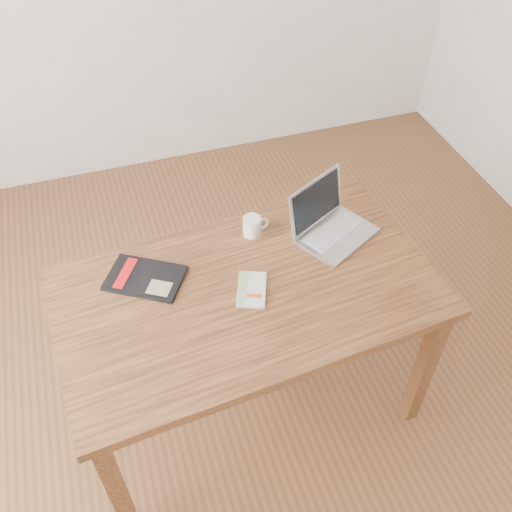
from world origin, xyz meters
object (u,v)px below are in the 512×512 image
object	(u,v)px
white_guidebook	(251,289)
coffee_mug	(253,226)
black_guidebook	(145,278)
laptop	(330,223)
desk	(248,306)

from	to	relation	value
white_guidebook	coffee_mug	size ratio (longest dim) A/B	1.80
black_guidebook	laptop	world-z (taller)	laptop
desk	laptop	distance (m)	0.46
coffee_mug	desk	bearing A→B (deg)	-112.92
desk	white_guidebook	bearing A→B (deg)	-31.02
black_guidebook	coffee_mug	world-z (taller)	coffee_mug
desk	black_guidebook	xyz separation A→B (m)	(-0.34, 0.17, 0.10)
desk	black_guidebook	world-z (taller)	black_guidebook
laptop	white_guidebook	bearing A→B (deg)	179.95
white_guidebook	desk	bearing A→B (deg)	174.97
desk	coffee_mug	world-z (taller)	coffee_mug
desk	coffee_mug	size ratio (longest dim) A/B	13.46
white_guidebook	black_guidebook	xyz separation A→B (m)	(-0.35, 0.17, 0.00)
white_guidebook	laptop	distance (m)	0.43
desk	white_guidebook	xyz separation A→B (m)	(0.01, -0.01, 0.10)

